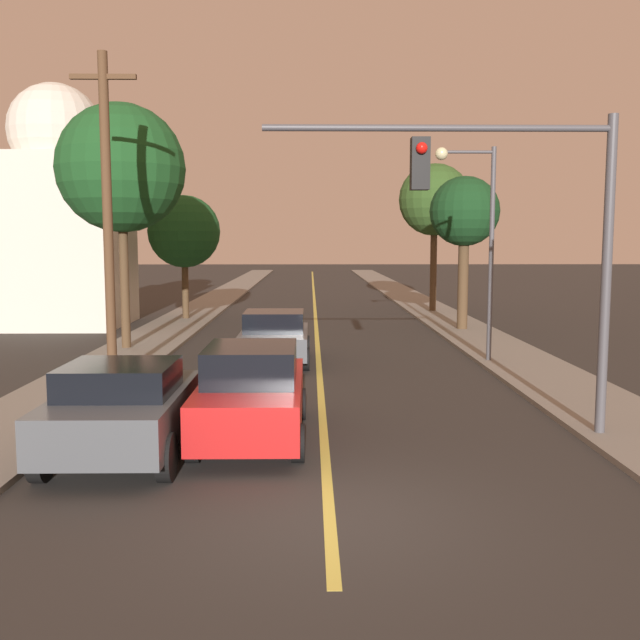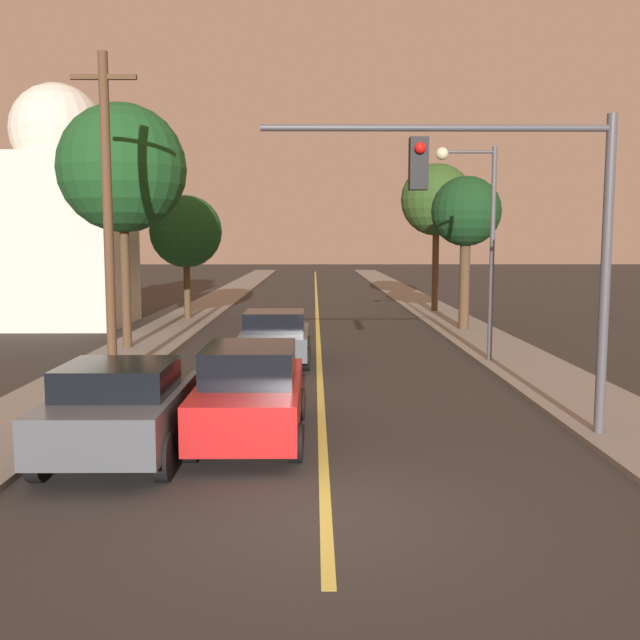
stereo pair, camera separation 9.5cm
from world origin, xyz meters
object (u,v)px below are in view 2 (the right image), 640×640
at_px(car_near_lane_second, 275,337).
at_px(traffic_signal_mast, 519,213).
at_px(car_near_lane_front, 251,393).
at_px(domed_building_left, 61,217).
at_px(tree_left_near, 122,169).
at_px(streetlamp_right, 478,222).
at_px(utility_pole_left, 108,212).
at_px(tree_left_far, 186,232).
at_px(tree_right_near, 437,200).
at_px(car_outer_lane_front, 121,408).
at_px(tree_right_far, 466,213).

bearing_deg(car_near_lane_second, traffic_signal_mast, -59.54).
xyz_separation_m(car_near_lane_front, domed_building_left, (-9.45, 17.56, 3.70)).
relative_size(tree_left_near, domed_building_left, 0.78).
xyz_separation_m(streetlamp_right, utility_pole_left, (-9.77, -2.78, 0.15)).
bearing_deg(tree_left_far, streetlamp_right, -47.70).
bearing_deg(tree_right_near, car_outer_lane_front, -111.13).
bearing_deg(traffic_signal_mast, tree_right_far, 81.41).
bearing_deg(car_near_lane_second, tree_right_far, 45.69).
bearing_deg(car_near_lane_front, domed_building_left, 118.28).
bearing_deg(tree_left_near, car_outer_lane_front, -75.85).
bearing_deg(car_outer_lane_front, car_near_lane_second, 77.48).
xyz_separation_m(streetlamp_right, tree_right_near, (1.34, 14.81, 1.43)).
height_order(traffic_signal_mast, tree_right_near, tree_right_near).
height_order(car_near_lane_second, utility_pole_left, utility_pole_left).
distance_m(car_outer_lane_front, tree_left_far, 20.82).
distance_m(traffic_signal_mast, tree_right_far, 15.50).
distance_m(car_near_lane_front, domed_building_left, 20.28).
xyz_separation_m(car_near_lane_front, tree_left_far, (-4.55, 19.31, 3.12)).
bearing_deg(car_near_lane_front, utility_pole_left, 127.55).
bearing_deg(domed_building_left, tree_left_near, -57.60).
bearing_deg(car_near_lane_front, car_outer_lane_front, -151.27).
distance_m(traffic_signal_mast, streetlamp_right, 8.00).
relative_size(tree_left_near, tree_right_near, 1.08).
bearing_deg(tree_right_far, streetlamp_right, -99.46).
relative_size(traffic_signal_mast, tree_right_far, 1.04).
height_order(tree_left_far, tree_right_far, tree_right_far).
bearing_deg(car_near_lane_front, tree_right_far, 65.20).
bearing_deg(tree_right_near, car_near_lane_second, -116.08).
bearing_deg(tree_right_near, tree_right_far, -90.83).
xyz_separation_m(tree_right_near, domed_building_left, (-16.62, -5.15, -1.00)).
bearing_deg(streetlamp_right, tree_right_far, 80.54).
xyz_separation_m(car_near_lane_front, streetlamp_right, (5.83, 7.90, 3.26)).
bearing_deg(car_near_lane_second, car_outer_lane_front, -102.52).
relative_size(tree_right_far, domed_building_left, 0.60).
relative_size(car_near_lane_front, utility_pole_left, 0.56).
distance_m(streetlamp_right, tree_right_far, 7.52).
bearing_deg(car_near_lane_second, utility_pole_left, -143.20).
bearing_deg(car_near_lane_second, streetlamp_right, -1.54).
height_order(tree_right_far, domed_building_left, domed_building_left).
xyz_separation_m(car_near_lane_second, domed_building_left, (-9.45, 9.50, 3.78)).
xyz_separation_m(tree_left_far, tree_right_near, (11.72, 3.40, 1.58)).
bearing_deg(tree_left_near, domed_building_left, 122.40).
height_order(traffic_signal_mast, tree_right_far, tree_right_far).
distance_m(traffic_signal_mast, tree_left_far, 21.46).
distance_m(car_near_lane_second, traffic_signal_mast, 9.94).
bearing_deg(tree_left_near, utility_pole_left, -79.13).
height_order(utility_pole_left, tree_right_far, utility_pole_left).
xyz_separation_m(car_near_lane_front, traffic_signal_mast, (4.75, -0.02, 3.21)).
bearing_deg(utility_pole_left, traffic_signal_mast, -30.62).
bearing_deg(domed_building_left, traffic_signal_mast, -51.08).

